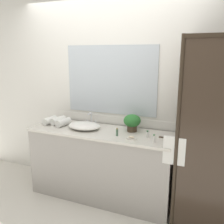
{
  "coord_description": "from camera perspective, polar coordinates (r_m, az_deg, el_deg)",
  "views": [
    {
      "loc": [
        1.22,
        -2.6,
        1.83
      ],
      "look_at": [
        0.15,
        0.0,
        1.15
      ],
      "focal_mm": 39.01,
      "sensor_mm": 36.0,
      "label": 1
    }
  ],
  "objects": [
    {
      "name": "ground_plane",
      "position": [
        3.4,
        -2.47,
        -18.95
      ],
      "size": [
        8.0,
        8.0,
        0.0
      ],
      "primitive_type": "plane",
      "color": "silver"
    },
    {
      "name": "faucet",
      "position": [
        3.25,
        -4.89,
        -2.07
      ],
      "size": [
        0.17,
        0.12,
        0.17
      ],
      "color": "silver",
      "rests_on": "vanity_cabinet"
    },
    {
      "name": "shower_enclosure",
      "position": [
        2.54,
        22.62,
        -6.02
      ],
      "size": [
        1.2,
        0.59,
        2.0
      ],
      "color": "#2D2319",
      "rests_on": "ground_plane"
    },
    {
      "name": "wall_back_with_mirror",
      "position": [
        3.22,
        -0.14,
        4.22
      ],
      "size": [
        4.4,
        0.06,
        2.6
      ],
      "color": "silver",
      "rests_on": "ground_plane"
    },
    {
      "name": "amenity_bottle_lotion",
      "position": [
        2.81,
        1.19,
        -4.74
      ],
      "size": [
        0.03,
        0.03,
        0.09
      ],
      "color": "#4C7056",
      "rests_on": "vanity_cabinet"
    },
    {
      "name": "sink_basin",
      "position": [
        3.09,
        -6.51,
        -3.21
      ],
      "size": [
        0.42,
        0.31,
        0.08
      ],
      "primitive_type": "ellipsoid",
      "color": "white",
      "rests_on": "vanity_cabinet"
    },
    {
      "name": "amenity_bottle_shampoo",
      "position": [
        2.65,
        9.8,
        -6.14
      ],
      "size": [
        0.02,
        0.02,
        0.09
      ],
      "color": "white",
      "rests_on": "vanity_cabinet"
    },
    {
      "name": "potted_plant",
      "position": [
        2.96,
        4.74,
        -2.27
      ],
      "size": [
        0.21,
        0.21,
        0.21
      ],
      "color": "#473828",
      "rests_on": "vanity_cabinet"
    },
    {
      "name": "amenity_bottle_body_wash",
      "position": [
        2.79,
        8.29,
        -5.18
      ],
      "size": [
        0.03,
        0.03,
        0.08
      ],
      "color": "white",
      "rests_on": "vanity_cabinet"
    },
    {
      "name": "rolled_towel_middle",
      "position": [
        3.35,
        -12.47,
        -1.95
      ],
      "size": [
        0.14,
        0.23,
        0.1
      ],
      "primitive_type": "cylinder",
      "rotation": [
        1.57,
        0.0,
        -0.2
      ],
      "color": "white",
      "rests_on": "vanity_cabinet"
    },
    {
      "name": "vanity_cabinet",
      "position": [
        3.19,
        -2.48,
        -12.02
      ],
      "size": [
        1.8,
        0.58,
        0.9
      ],
      "color": "#9E9993",
      "rests_on": "ground_plane"
    },
    {
      "name": "rolled_towel_near_edge",
      "position": [
        3.38,
        -14.37,
        -1.94
      ],
      "size": [
        0.11,
        0.22,
        0.09
      ],
      "primitive_type": "cylinder",
      "rotation": [
        1.57,
        0.0,
        -0.09
      ],
      "color": "white",
      "rests_on": "vanity_cabinet"
    },
    {
      "name": "soap_dish",
      "position": [
        2.73,
        4.59,
        -6.04
      ],
      "size": [
        0.1,
        0.07,
        0.04
      ],
      "color": "silver",
      "rests_on": "vanity_cabinet"
    },
    {
      "name": "rolled_towel_far_edge",
      "position": [
        3.26,
        -11.28,
        -2.37
      ],
      "size": [
        0.12,
        0.23,
        0.09
      ],
      "primitive_type": "cylinder",
      "rotation": [
        1.57,
        0.0,
        -0.13
      ],
      "color": "white",
      "rests_on": "vanity_cabinet"
    }
  ]
}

